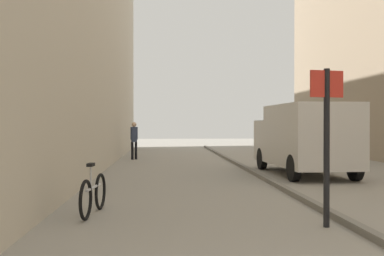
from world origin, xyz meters
name	(u,v)px	position (x,y,z in m)	size (l,w,h in m)	color
ground_plane	(212,180)	(0.00, 12.00, 0.00)	(80.00, 80.00, 0.00)	gray
kerb_strip	(264,178)	(1.58, 12.00, 0.06)	(0.16, 40.00, 0.12)	slate
pedestrian_main_foreground	(134,138)	(-2.86, 20.44, 1.03)	(0.34, 0.26, 1.79)	black
delivery_van	(304,137)	(3.22, 13.32, 1.25)	(2.29, 5.42, 2.33)	silver
street_sign_post	(327,133)	(1.19, 5.43, 1.55)	(0.59, 0.15, 2.60)	black
bicycle_leaning	(93,194)	(-2.79, 6.73, 0.38)	(0.26, 1.77, 0.98)	black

